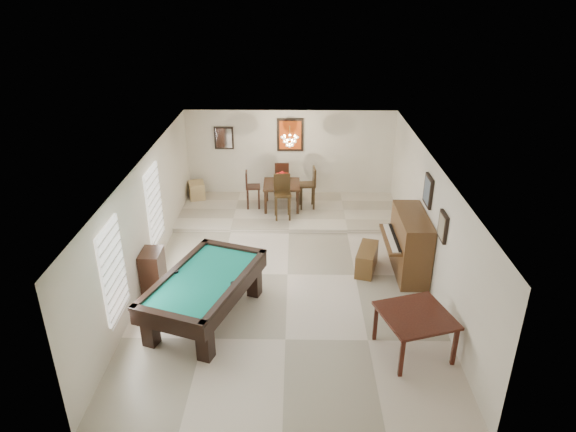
{
  "coord_description": "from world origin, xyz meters",
  "views": [
    {
      "loc": [
        0.17,
        -9.74,
        5.98
      ],
      "look_at": [
        0.0,
        0.6,
        1.15
      ],
      "focal_mm": 32.0,
      "sensor_mm": 36.0,
      "label": 1
    }
  ],
  "objects_px": {
    "chandelier": "(290,137)",
    "square_table": "(414,333)",
    "dining_chair_south": "(283,198)",
    "dining_chair_west": "(253,190)",
    "upright_piano": "(403,244)",
    "dining_chair_north": "(282,179)",
    "dining_table": "(282,193)",
    "dining_chair_east": "(307,188)",
    "apothecary_chest": "(153,271)",
    "piano_bench": "(367,259)",
    "corner_bench": "(197,190)",
    "flower_vase": "(282,175)",
    "pool_table": "(206,298)"
  },
  "relations": [
    {
      "from": "upright_piano",
      "to": "dining_chair_west",
      "type": "height_order",
      "value": "upright_piano"
    },
    {
      "from": "square_table",
      "to": "dining_table",
      "type": "relative_size",
      "value": 1.13
    },
    {
      "from": "dining_chair_north",
      "to": "dining_chair_east",
      "type": "distance_m",
      "value": 1.07
    },
    {
      "from": "dining_table",
      "to": "chandelier",
      "type": "xyz_separation_m",
      "value": [
        0.22,
        -0.2,
        1.67
      ]
    },
    {
      "from": "chandelier",
      "to": "upright_piano",
      "type": "bearing_deg",
      "value": -50.34
    },
    {
      "from": "piano_bench",
      "to": "dining_table",
      "type": "bearing_deg",
      "value": 122.1
    },
    {
      "from": "piano_bench",
      "to": "corner_bench",
      "type": "bearing_deg",
      "value": 139.77
    },
    {
      "from": "flower_vase",
      "to": "dining_chair_south",
      "type": "xyz_separation_m",
      "value": [
        0.04,
        -0.71,
        -0.35
      ]
    },
    {
      "from": "square_table",
      "to": "flower_vase",
      "type": "bearing_deg",
      "value": 112.49
    },
    {
      "from": "flower_vase",
      "to": "dining_chair_north",
      "type": "bearing_deg",
      "value": 91.32
    },
    {
      "from": "apothecary_chest",
      "to": "dining_table",
      "type": "bearing_deg",
      "value": 57.88
    },
    {
      "from": "upright_piano",
      "to": "flower_vase",
      "type": "xyz_separation_m",
      "value": [
        -2.73,
        3.23,
        0.37
      ]
    },
    {
      "from": "dining_chair_west",
      "to": "corner_bench",
      "type": "relative_size",
      "value": 1.96
    },
    {
      "from": "square_table",
      "to": "piano_bench",
      "type": "xyz_separation_m",
      "value": [
        -0.47,
        2.76,
        -0.12
      ]
    },
    {
      "from": "dining_chair_south",
      "to": "dining_chair_west",
      "type": "bearing_deg",
      "value": 133.42
    },
    {
      "from": "chandelier",
      "to": "square_table",
      "type": "bearing_deg",
      "value": -68.68
    },
    {
      "from": "dining_chair_north",
      "to": "dining_chair_west",
      "type": "distance_m",
      "value": 1.11
    },
    {
      "from": "square_table",
      "to": "dining_table",
      "type": "xyz_separation_m",
      "value": [
        -2.45,
        5.93,
        0.14
      ]
    },
    {
      "from": "upright_piano",
      "to": "chandelier",
      "type": "height_order",
      "value": "chandelier"
    },
    {
      "from": "dining_table",
      "to": "dining_chair_east",
      "type": "xyz_separation_m",
      "value": [
        0.7,
        0.01,
        0.17
      ]
    },
    {
      "from": "dining_table",
      "to": "dining_chair_south",
      "type": "xyz_separation_m",
      "value": [
        0.04,
        -0.71,
        0.18
      ]
    },
    {
      "from": "apothecary_chest",
      "to": "dining_chair_west",
      "type": "distance_m",
      "value": 4.44
    },
    {
      "from": "dining_chair_south",
      "to": "corner_bench",
      "type": "xyz_separation_m",
      "value": [
        -2.53,
        1.33,
        -0.35
      ]
    },
    {
      "from": "piano_bench",
      "to": "corner_bench",
      "type": "xyz_separation_m",
      "value": [
        -4.48,
        3.79,
        0.09
      ]
    },
    {
      "from": "upright_piano",
      "to": "dining_table",
      "type": "bearing_deg",
      "value": 130.21
    },
    {
      "from": "dining_chair_south",
      "to": "upright_piano",
      "type": "bearing_deg",
      "value": -49.22
    },
    {
      "from": "dining_chair_south",
      "to": "corner_bench",
      "type": "bearing_deg",
      "value": 146.11
    },
    {
      "from": "dining_table",
      "to": "dining_chair_east",
      "type": "height_order",
      "value": "dining_chair_east"
    },
    {
      "from": "pool_table",
      "to": "dining_chair_west",
      "type": "bearing_deg",
      "value": 103.26
    },
    {
      "from": "dining_chair_east",
      "to": "chandelier",
      "type": "bearing_deg",
      "value": -71.29
    },
    {
      "from": "dining_chair_north",
      "to": "dining_chair_east",
      "type": "height_order",
      "value": "dining_chair_east"
    },
    {
      "from": "square_table",
      "to": "dining_chair_west",
      "type": "bearing_deg",
      "value": 118.72
    },
    {
      "from": "piano_bench",
      "to": "corner_bench",
      "type": "height_order",
      "value": "corner_bench"
    },
    {
      "from": "pool_table",
      "to": "piano_bench",
      "type": "bearing_deg",
      "value": 48.3
    },
    {
      "from": "chandelier",
      "to": "dining_chair_east",
      "type": "bearing_deg",
      "value": 23.91
    },
    {
      "from": "upright_piano",
      "to": "chandelier",
      "type": "bearing_deg",
      "value": 129.66
    },
    {
      "from": "dining_table",
      "to": "dining_chair_west",
      "type": "bearing_deg",
      "value": -179.96
    },
    {
      "from": "flower_vase",
      "to": "upright_piano",
      "type": "bearing_deg",
      "value": -49.79
    },
    {
      "from": "dining_chair_south",
      "to": "chandelier",
      "type": "distance_m",
      "value": 1.58
    },
    {
      "from": "apothecary_chest",
      "to": "dining_chair_north",
      "type": "distance_m",
      "value": 5.5
    },
    {
      "from": "dining_chair_south",
      "to": "dining_chair_west",
      "type": "height_order",
      "value": "dining_chair_south"
    },
    {
      "from": "dining_chair_west",
      "to": "chandelier",
      "type": "xyz_separation_m",
      "value": [
        1.01,
        -0.2,
        1.56
      ]
    },
    {
      "from": "pool_table",
      "to": "dining_chair_south",
      "type": "bearing_deg",
      "value": 91.69
    },
    {
      "from": "apothecary_chest",
      "to": "dining_chair_south",
      "type": "bearing_deg",
      "value": 52.31
    },
    {
      "from": "upright_piano",
      "to": "dining_chair_north",
      "type": "distance_m",
      "value": 4.88
    },
    {
      "from": "square_table",
      "to": "apothecary_chest",
      "type": "height_order",
      "value": "apothecary_chest"
    },
    {
      "from": "upright_piano",
      "to": "dining_chair_east",
      "type": "xyz_separation_m",
      "value": [
        -2.03,
        3.24,
        0.01
      ]
    },
    {
      "from": "square_table",
      "to": "dining_chair_east",
      "type": "relative_size",
      "value": 0.98
    },
    {
      "from": "piano_bench",
      "to": "dining_chair_north",
      "type": "relative_size",
      "value": 0.89
    },
    {
      "from": "dining_chair_east",
      "to": "corner_bench",
      "type": "bearing_deg",
      "value": -106.02
    }
  ]
}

